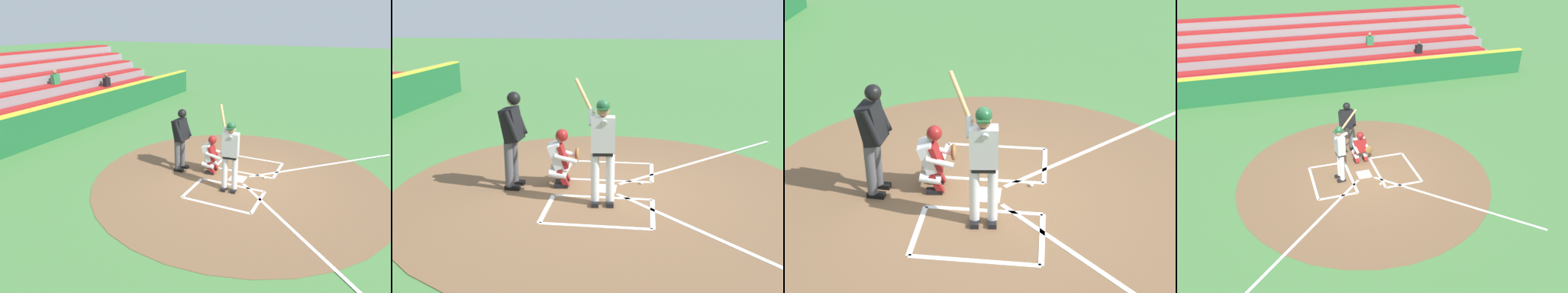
% 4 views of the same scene
% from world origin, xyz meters
% --- Properties ---
extents(ground_plane, '(120.00, 120.00, 0.00)m').
position_xyz_m(ground_plane, '(0.00, 0.00, 0.00)').
color(ground_plane, '#4C8442').
extents(dirt_circle, '(8.00, 8.00, 0.01)m').
position_xyz_m(dirt_circle, '(0.00, 0.00, 0.01)').
color(dirt_circle, brown).
rests_on(dirt_circle, ground).
extents(home_plate_and_chalk, '(7.93, 4.91, 0.01)m').
position_xyz_m(home_plate_and_chalk, '(0.00, 0.88, 0.01)').
color(home_plate_and_chalk, white).
rests_on(home_plate_and_chalk, dirt_circle).
extents(batter, '(0.89, 0.80, 2.13)m').
position_xyz_m(batter, '(0.75, 0.02, 1.10)').
color(batter, white).
rests_on(batter, ground).
extents(catcher, '(0.63, 0.62, 1.13)m').
position_xyz_m(catcher, '(-0.12, -0.85, 0.59)').
color(catcher, black).
rests_on(catcher, ground).
extents(plate_umpire, '(0.60, 0.44, 1.86)m').
position_xyz_m(plate_umpire, '(0.12, -1.73, 1.08)').
color(plate_umpire, '#4C4C51').
rests_on(plate_umpire, ground).
extents(baseball, '(0.07, 0.07, 0.07)m').
position_xyz_m(baseball, '(-0.34, 0.69, 0.04)').
color(baseball, white).
rests_on(baseball, ground).
extents(backstop_wall, '(22.00, 0.36, 1.31)m').
position_xyz_m(backstop_wall, '(0.00, -7.50, 0.65)').
color(backstop_wall, '#1E6033').
rests_on(backstop_wall, ground).
extents(bleacher_stand, '(20.00, 5.10, 2.78)m').
position_xyz_m(bleacher_stand, '(-0.00, -11.33, 1.00)').
color(bleacher_stand, gray).
rests_on(bleacher_stand, ground).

